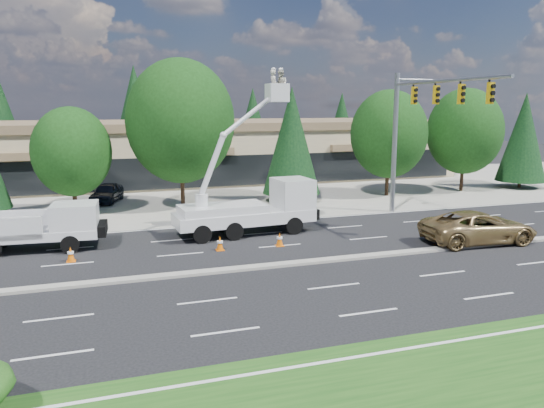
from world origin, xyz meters
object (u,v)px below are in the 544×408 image
object	(u,v)px
signal_mast	(415,121)
utility_pickup	(45,231)
bucket_truck	(256,199)
minivan	(479,227)

from	to	relation	value
signal_mast	utility_pickup	world-z (taller)	signal_mast
signal_mast	utility_pickup	xyz separation A→B (m)	(-21.12, -0.88, -5.13)
bucket_truck	minivan	xyz separation A→B (m)	(10.22, -5.65, -1.07)
signal_mast	bucket_truck	world-z (taller)	signal_mast
utility_pickup	bucket_truck	size ratio (longest dim) A/B	0.67
minivan	bucket_truck	bearing A→B (deg)	65.68
utility_pickup	bucket_truck	world-z (taller)	bucket_truck
bucket_truck	minivan	distance (m)	11.72
bucket_truck	signal_mast	bearing A→B (deg)	0.41
signal_mast	minivan	distance (m)	8.31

